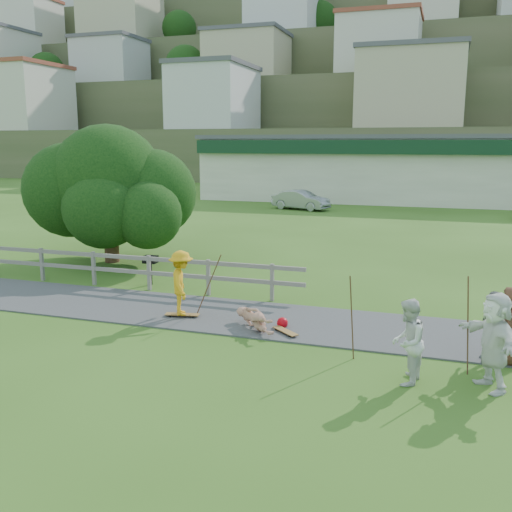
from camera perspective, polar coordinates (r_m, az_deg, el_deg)
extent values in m
plane|color=#315518|center=(14.47, -9.88, -7.15)|extent=(260.00, 260.00, 0.00)
cube|color=#3C3D3F|center=(15.74, -7.32, -5.48)|extent=(34.00, 3.00, 0.04)
cube|color=#615C55|center=(20.25, -20.62, -0.79)|extent=(0.10, 0.10, 1.10)
cube|color=#615C55|center=(19.08, -15.92, -1.21)|extent=(0.10, 0.10, 1.10)
cube|color=#615C55|center=(18.04, -10.65, -1.67)|extent=(0.10, 0.10, 1.10)
cube|color=#615C55|center=(17.18, -4.78, -2.16)|extent=(0.10, 0.10, 1.10)
cube|color=#615C55|center=(16.52, 1.62, -2.67)|extent=(0.10, 0.10, 1.10)
cube|color=#615C55|center=(19.27, -17.23, 0.21)|extent=(15.00, 0.08, 0.12)
cube|color=#615C55|center=(19.36, -17.15, -1.10)|extent=(15.00, 0.08, 0.12)
cube|color=beige|center=(47.19, 15.26, 8.32)|extent=(32.00, 10.00, 4.80)
cube|color=#12321D|center=(41.95, 14.97, 10.47)|extent=(32.00, 0.60, 1.00)
cube|color=#4F4F54|center=(47.14, 15.42, 11.41)|extent=(32.50, 10.50, 0.30)
cube|color=#44502F|center=(67.41, 12.82, 9.72)|extent=(220.00, 14.00, 6.00)
cube|color=beige|center=(67.57, 13.07, 15.24)|extent=(10.00, 9.00, 7.00)
cube|color=#4F4F54|center=(67.95, 13.22, 18.39)|extent=(10.40, 9.40, 0.50)
cube|color=#44502F|center=(80.36, 13.87, 12.39)|extent=(220.00, 14.00, 13.00)
cube|color=beige|center=(81.22, 14.22, 19.45)|extent=(10.00, 9.00, 7.00)
cube|color=#4F4F54|center=(81.86, 14.35, 22.04)|extent=(10.40, 9.40, 0.50)
cube|color=#44502F|center=(93.49, 14.65, 14.61)|extent=(220.00, 14.00, 21.00)
cube|color=beige|center=(95.41, 15.10, 23.02)|extent=(10.00, 9.00, 7.00)
cube|color=#44502F|center=(106.79, 15.26, 16.55)|extent=(220.00, 14.00, 30.00)
cube|color=#44502F|center=(121.24, 15.79, 18.23)|extent=(220.00, 14.00, 40.00)
imported|color=orange|center=(14.97, -7.47, -3.06)|extent=(1.07, 1.27, 1.70)
imported|color=tan|center=(14.06, -0.09, -6.32)|extent=(1.36, 1.35, 0.56)
imported|color=silver|center=(11.28, 14.92, -8.30)|extent=(0.75, 0.90, 1.66)
imported|color=slate|center=(12.96, 22.56, -6.53)|extent=(0.63, 0.97, 1.53)
imported|color=#522F21|center=(12.95, 24.17, -6.39)|extent=(0.70, 0.91, 1.65)
imported|color=silver|center=(11.50, 22.69, -7.88)|extent=(1.29, 1.79, 1.87)
imported|color=gray|center=(39.28, 4.51, 5.61)|extent=(4.25, 2.50, 1.32)
sphere|color=#BC0510|center=(14.26, 2.66, -6.69)|extent=(0.28, 0.28, 0.28)
cylinder|color=#503220|center=(15.07, -4.76, -2.64)|extent=(0.03, 0.03, 1.84)
cylinder|color=#503220|center=(12.24, 9.56, -6.11)|extent=(0.03, 0.03, 1.82)
cylinder|color=#503220|center=(12.00, 20.42, -6.57)|extent=(0.03, 0.03, 2.00)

